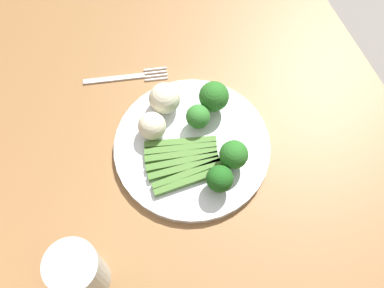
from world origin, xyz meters
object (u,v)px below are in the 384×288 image
broccoli_back (214,97)px  fork (127,77)px  plate (192,147)px  cauliflower_near_fork (152,126)px  dining_table (177,181)px  cauliflower_front_left (165,98)px  broccoli_outer_edge (220,179)px  asparagus_bundle (184,162)px  broccoli_near_center (234,155)px  broccoli_back_right (198,117)px  water_glass (78,272)px

broccoli_back → fork: broccoli_back is taller
plate → cauliflower_near_fork: 0.08m
dining_table → fork: (-0.20, -0.03, 0.10)m
dining_table → cauliflower_front_left: (-0.11, 0.02, 0.14)m
broccoli_back → cauliflower_front_left: size_ratio=1.16×
plate → broccoli_outer_edge: 0.10m
plate → asparagus_bundle: asparagus_bundle is taller
broccoli_near_center → broccoli_back_right: size_ratio=1.14×
cauliflower_front_left → broccoli_near_center: bearing=25.2°
broccoli_near_center → cauliflower_front_left: broccoli_near_center is taller
broccoli_near_center → cauliflower_near_fork: size_ratio=1.21×
asparagus_bundle → cauliflower_front_left: 0.12m
broccoli_back → broccoli_near_center: broccoli_back is taller
asparagus_bundle → cauliflower_front_left: size_ratio=2.43×
cauliflower_front_left → asparagus_bundle: bearing=-4.2°
cauliflower_near_fork → water_glass: (0.20, -0.18, 0.02)m
water_glass → dining_table: bearing=124.7°
broccoli_outer_edge → cauliflower_near_fork: (-0.14, -0.07, -0.01)m
cauliflower_near_fork → asparagus_bundle: bearing=21.8°
broccoli_near_center → cauliflower_front_left: bearing=-154.8°
broccoli_back → cauliflower_near_fork: bearing=-85.4°
broccoli_outer_edge → broccoli_back_right: size_ratio=1.06×
broccoli_near_center → cauliflower_near_fork: 0.15m
broccoli_back_right → water_glass: size_ratio=0.46×
broccoli_near_center → cauliflower_front_left: (-0.15, -0.07, -0.01)m
broccoli_outer_edge → fork: 0.29m
broccoli_near_center → water_glass: 0.31m
cauliflower_near_fork → dining_table: bearing=17.0°
cauliflower_front_left → fork: (-0.10, -0.05, -0.04)m
plate → broccoli_near_center: (0.06, 0.05, 0.04)m
broccoli_near_center → broccoli_outer_edge: bearing=-51.0°
broccoli_back_right → cauliflower_front_left: bearing=-144.0°
asparagus_bundle → broccoli_near_center: size_ratio=2.29×
plate → cauliflower_front_left: bearing=-169.3°
plate → broccoli_outer_edge: size_ratio=4.98×
broccoli_outer_edge → cauliflower_near_fork: bearing=-152.5°
cauliflower_front_left → water_glass: size_ratio=0.50×
water_glass → broccoli_near_center: bearing=108.3°
broccoli_back_right → fork: broccoli_back_right is taller
cauliflower_near_fork → cauliflower_front_left: (-0.04, 0.04, 0.00)m
broccoli_outer_edge → water_glass: bearing=-75.5°
dining_table → broccoli_outer_edge: size_ratio=25.83×
dining_table → asparagus_bundle: bearing=40.6°
asparagus_bundle → water_glass: 0.25m
plate → broccoli_back_right: size_ratio=5.28×
plate → cauliflower_front_left: cauliflower_front_left is taller
broccoli_outer_edge → broccoli_back: 0.16m
plate → fork: plate is taller
broccoli_back → broccoli_back_right: bearing=-58.8°
cauliflower_front_left → water_glass: bearing=-42.0°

